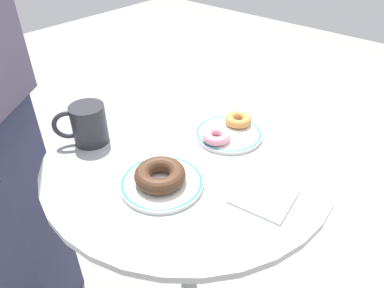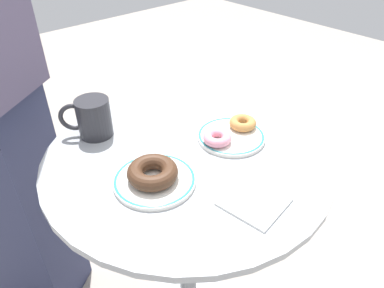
{
  "view_description": "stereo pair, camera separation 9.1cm",
  "coord_description": "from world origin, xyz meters",
  "px_view_note": "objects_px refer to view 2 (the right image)",
  "views": [
    {
      "loc": [
        -0.54,
        -0.48,
        1.3
      ],
      "look_at": [
        0.02,
        0.01,
        0.77
      ],
      "focal_mm": 33.6,
      "sensor_mm": 36.0,
      "label": 1
    },
    {
      "loc": [
        -0.48,
        -0.54,
        1.3
      ],
      "look_at": [
        0.02,
        0.01,
        0.77
      ],
      "focal_mm": 33.6,
      "sensor_mm": 36.0,
      "label": 2
    }
  ],
  "objects_px": {
    "cafe_table": "(188,218)",
    "donut_chocolate": "(153,172)",
    "plate_left": "(155,180)",
    "donut_pink_frosted": "(217,138)",
    "coffee_mug": "(93,118)",
    "paper_napkin": "(254,201)",
    "plate_right": "(231,136)",
    "donut_old_fashioned": "(243,123)"
  },
  "relations": [
    {
      "from": "donut_pink_frosted",
      "to": "paper_napkin",
      "type": "distance_m",
      "value": 0.22
    },
    {
      "from": "plate_left",
      "to": "donut_pink_frosted",
      "type": "height_order",
      "value": "donut_pink_frosted"
    },
    {
      "from": "plate_left",
      "to": "plate_right",
      "type": "relative_size",
      "value": 1.04
    },
    {
      "from": "cafe_table",
      "to": "plate_right",
      "type": "distance_m",
      "value": 0.28
    },
    {
      "from": "plate_right",
      "to": "donut_chocolate",
      "type": "relative_size",
      "value": 1.57
    },
    {
      "from": "donut_pink_frosted",
      "to": "coffee_mug",
      "type": "relative_size",
      "value": 0.6
    },
    {
      "from": "cafe_table",
      "to": "coffee_mug",
      "type": "bearing_deg",
      "value": 119.54
    },
    {
      "from": "donut_pink_frosted",
      "to": "paper_napkin",
      "type": "bearing_deg",
      "value": -114.43
    },
    {
      "from": "plate_right",
      "to": "paper_napkin",
      "type": "bearing_deg",
      "value": -125.76
    },
    {
      "from": "donut_chocolate",
      "to": "paper_napkin",
      "type": "distance_m",
      "value": 0.23
    },
    {
      "from": "plate_left",
      "to": "coffee_mug",
      "type": "distance_m",
      "value": 0.27
    },
    {
      "from": "donut_old_fashioned",
      "to": "coffee_mug",
      "type": "xyz_separation_m",
      "value": [
        -0.31,
        0.25,
        0.03
      ]
    },
    {
      "from": "plate_left",
      "to": "donut_chocolate",
      "type": "bearing_deg",
      "value": 158.79
    },
    {
      "from": "paper_napkin",
      "to": "donut_pink_frosted",
      "type": "bearing_deg",
      "value": 65.57
    },
    {
      "from": "plate_right",
      "to": "coffee_mug",
      "type": "relative_size",
      "value": 1.47
    },
    {
      "from": "plate_right",
      "to": "paper_napkin",
      "type": "height_order",
      "value": "plate_right"
    },
    {
      "from": "paper_napkin",
      "to": "coffee_mug",
      "type": "distance_m",
      "value": 0.47
    },
    {
      "from": "cafe_table",
      "to": "donut_pink_frosted",
      "type": "distance_m",
      "value": 0.27
    },
    {
      "from": "plate_left",
      "to": "cafe_table",
      "type": "bearing_deg",
      "value": 15.31
    },
    {
      "from": "plate_right",
      "to": "paper_napkin",
      "type": "distance_m",
      "value": 0.24
    },
    {
      "from": "plate_right",
      "to": "donut_old_fashioned",
      "type": "xyz_separation_m",
      "value": [
        0.05,
        0.01,
        0.02
      ]
    },
    {
      "from": "plate_right",
      "to": "donut_pink_frosted",
      "type": "xyz_separation_m",
      "value": [
        -0.05,
        0.0,
        0.02
      ]
    },
    {
      "from": "donut_chocolate",
      "to": "donut_old_fashioned",
      "type": "height_order",
      "value": "donut_chocolate"
    },
    {
      "from": "paper_napkin",
      "to": "coffee_mug",
      "type": "height_order",
      "value": "coffee_mug"
    },
    {
      "from": "donut_pink_frosted",
      "to": "cafe_table",
      "type": "bearing_deg",
      "value": 158.94
    },
    {
      "from": "plate_left",
      "to": "donut_pink_frosted",
      "type": "distance_m",
      "value": 0.21
    },
    {
      "from": "coffee_mug",
      "to": "paper_napkin",
      "type": "bearing_deg",
      "value": -75.71
    },
    {
      "from": "donut_old_fashioned",
      "to": "coffee_mug",
      "type": "relative_size",
      "value": 0.6
    },
    {
      "from": "plate_left",
      "to": "donut_old_fashioned",
      "type": "relative_size",
      "value": 2.56
    },
    {
      "from": "cafe_table",
      "to": "plate_right",
      "type": "height_order",
      "value": "plate_right"
    },
    {
      "from": "plate_left",
      "to": "coffee_mug",
      "type": "height_order",
      "value": "coffee_mug"
    },
    {
      "from": "cafe_table",
      "to": "plate_left",
      "type": "height_order",
      "value": "plate_left"
    },
    {
      "from": "plate_right",
      "to": "paper_napkin",
      "type": "xyz_separation_m",
      "value": [
        -0.14,
        -0.2,
        -0.0
      ]
    },
    {
      "from": "cafe_table",
      "to": "donut_chocolate",
      "type": "xyz_separation_m",
      "value": [
        -0.13,
        -0.03,
        0.27
      ]
    },
    {
      "from": "plate_left",
      "to": "plate_right",
      "type": "height_order",
      "value": "same"
    },
    {
      "from": "plate_right",
      "to": "coffee_mug",
      "type": "height_order",
      "value": "coffee_mug"
    },
    {
      "from": "donut_old_fashioned",
      "to": "coffee_mug",
      "type": "distance_m",
      "value": 0.4
    },
    {
      "from": "plate_left",
      "to": "plate_right",
      "type": "xyz_separation_m",
      "value": [
        0.26,
        0.0,
        -0.0
      ]
    },
    {
      "from": "coffee_mug",
      "to": "donut_pink_frosted",
      "type": "bearing_deg",
      "value": -51.28
    },
    {
      "from": "donut_old_fashioned",
      "to": "paper_napkin",
      "type": "relative_size",
      "value": 0.6
    },
    {
      "from": "donut_pink_frosted",
      "to": "plate_right",
      "type": "bearing_deg",
      "value": -2.14
    },
    {
      "from": "donut_chocolate",
      "to": "paper_napkin",
      "type": "height_order",
      "value": "donut_chocolate"
    }
  ]
}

